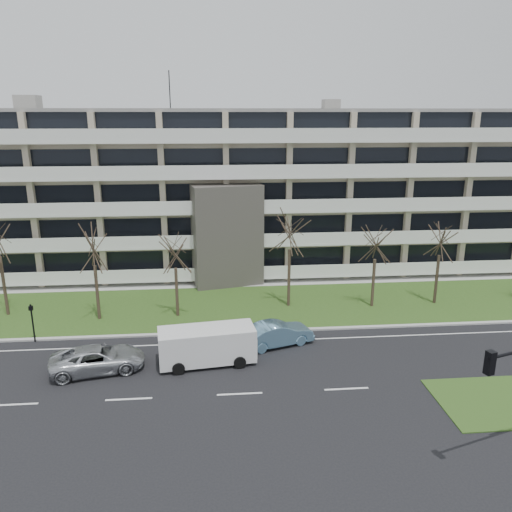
{
  "coord_description": "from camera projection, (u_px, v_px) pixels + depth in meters",
  "views": [
    {
      "loc": [
        -1.23,
        -24.28,
        14.84
      ],
      "look_at": [
        1.78,
        10.0,
        5.02
      ],
      "focal_mm": 35.0,
      "sensor_mm": 36.0,
      "label": 1
    }
  ],
  "objects": [
    {
      "name": "ground",
      "position": [
        240.0,
        394.0,
        27.43
      ],
      "size": [
        160.0,
        160.0,
        0.0
      ],
      "primitive_type": "plane",
      "color": "black",
      "rests_on": "ground"
    },
    {
      "name": "sidewalk",
      "position": [
        228.0,
        284.0,
        45.14
      ],
      "size": [
        90.0,
        2.0,
        0.08
      ],
      "primitive_type": "cube",
      "color": "#B2B2AD",
      "rests_on": "ground"
    },
    {
      "name": "lane_edge_line",
      "position": [
        234.0,
        342.0,
        33.66
      ],
      "size": [
        90.0,
        0.12,
        0.01
      ],
      "primitive_type": "cube",
      "color": "white",
      "rests_on": "ground"
    },
    {
      "name": "tree_4",
      "position": [
        290.0,
        227.0,
        38.23
      ],
      "size": [
        4.19,
        4.19,
        8.37
      ],
      "color": "#382B21",
      "rests_on": "ground"
    },
    {
      "name": "tree_5",
      "position": [
        376.0,
        240.0,
        38.42
      ],
      "size": [
        3.51,
        3.51,
        7.02
      ],
      "color": "#382B21",
      "rests_on": "ground"
    },
    {
      "name": "grass_verge",
      "position": [
        231.0,
        306.0,
        39.87
      ],
      "size": [
        90.0,
        10.0,
        0.06
      ],
      "primitive_type": "cube",
      "color": "#2A4918",
      "rests_on": "ground"
    },
    {
      "name": "apartment_building",
      "position": [
        225.0,
        189.0,
        49.59
      ],
      "size": [
        60.5,
        15.1,
        18.75
      ],
      "color": "#BEAF94",
      "rests_on": "ground"
    },
    {
      "name": "blue_sedan",
      "position": [
        277.0,
        334.0,
        33.07
      ],
      "size": [
        5.13,
        3.15,
        1.59
      ],
      "primitive_type": "imported",
      "rotation": [
        0.0,
        0.0,
        1.9
      ],
      "color": "#7BB1D5",
      "rests_on": "ground"
    },
    {
      "name": "tree_2",
      "position": [
        93.0,
        244.0,
        35.82
      ],
      "size": [
        3.77,
        3.77,
        7.53
      ],
      "color": "#382B21",
      "rests_on": "ground"
    },
    {
      "name": "grass_median",
      "position": [
        503.0,
        401.0,
        26.68
      ],
      "size": [
        7.0,
        5.0,
        0.06
      ],
      "primitive_type": "cube",
      "color": "#2A4918",
      "rests_on": "ground"
    },
    {
      "name": "tree_6",
      "position": [
        441.0,
        236.0,
        39.01
      ],
      "size": [
        3.64,
        3.64,
        7.28
      ],
      "color": "#382B21",
      "rests_on": "ground"
    },
    {
      "name": "silver_pickup",
      "position": [
        98.0,
        359.0,
        29.73
      ],
      "size": [
        5.87,
        3.57,
        1.52
      ],
      "primitive_type": "imported",
      "rotation": [
        0.0,
        0.0,
        1.77
      ],
      "color": "silver",
      "rests_on": "ground"
    },
    {
      "name": "pedestrian_signal",
      "position": [
        32.0,
        318.0,
        33.26
      ],
      "size": [
        0.26,
        0.2,
        2.71
      ],
      "rotation": [
        0.0,
        0.0,
        0.02
      ],
      "color": "black",
      "rests_on": "ground"
    },
    {
      "name": "tree_3",
      "position": [
        175.0,
        249.0,
        36.55
      ],
      "size": [
        3.43,
        3.43,
        6.85
      ],
      "color": "#382B21",
      "rests_on": "ground"
    },
    {
      "name": "white_van",
      "position": [
        208.0,
        342.0,
        30.53
      ],
      "size": [
        6.09,
        2.97,
        2.27
      ],
      "rotation": [
        0.0,
        0.0,
        0.13
      ],
      "color": "white",
      "rests_on": "ground"
    },
    {
      "name": "curb",
      "position": [
        233.0,
        332.0,
        35.08
      ],
      "size": [
        90.0,
        0.35,
        0.12
      ],
      "primitive_type": "cube",
      "color": "#B2B2AD",
      "rests_on": "ground"
    }
  ]
}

